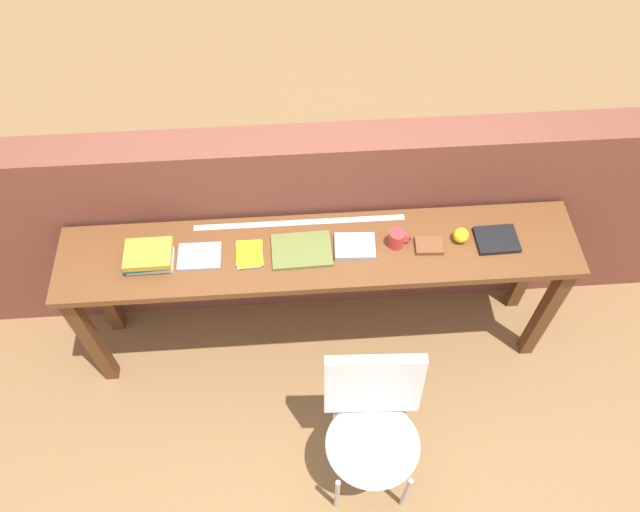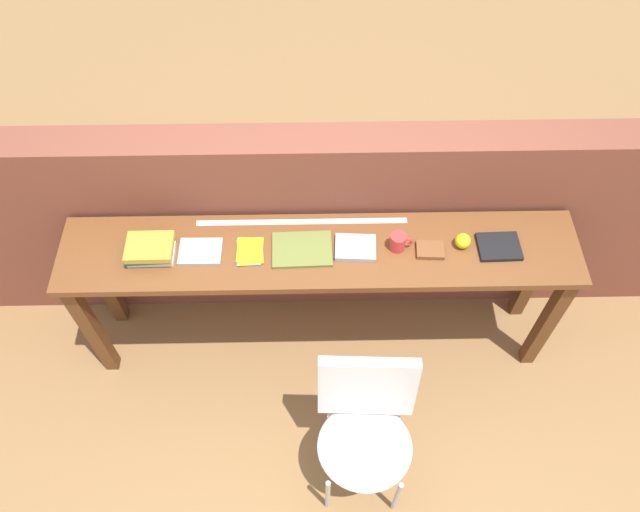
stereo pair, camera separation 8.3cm
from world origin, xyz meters
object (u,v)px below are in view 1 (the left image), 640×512
Objects in this scene: magazine_cycling at (200,256)px; book_open_centre at (302,250)px; chair_white_moulded at (373,424)px; pamphlet_pile_colourful at (249,254)px; book_stack_leftmost at (148,257)px; sports_ball_small at (461,235)px; mug at (397,239)px; book_repair_rightmost at (497,240)px; leather_journal_brown at (429,246)px.

book_open_centre is at bearing 1.26° from magazine_cycling.
chair_white_moulded is at bearing -43.18° from magazine_cycling.
book_open_centre is at bearing 110.80° from chair_white_moulded.
magazine_cycling is 1.19× the size of pamphlet_pile_colourful.
book_stack_leftmost reaches higher than book_open_centre.
magazine_cycling reaches higher than pamphlet_pile_colourful.
book_open_centre is (0.48, 0.00, -0.00)m from magazine_cycling.
magazine_cycling is 1.25m from sports_ball_small.
pamphlet_pile_colourful is at bearing -178.89° from sports_ball_small.
mug is 0.48m from book_repair_rightmost.
chair_white_moulded is at bearing -133.27° from book_repair_rightmost.
pamphlet_pile_colourful is (0.23, 0.00, -0.00)m from magazine_cycling.
book_stack_leftmost is 0.23m from magazine_cycling.
sports_ball_small is 0.18m from book_repair_rightmost.
chair_white_moulded is 1.05m from book_repair_rightmost.
chair_white_moulded is 1.12m from magazine_cycling.
mug is (1.17, 0.03, 0.00)m from book_stack_leftmost.
book_repair_rightmost is at bearing -1.56° from book_open_centre.
book_stack_leftmost is at bearing -178.80° from sports_ball_small.
sports_ball_small is at bearing 1.11° from pamphlet_pile_colourful.
pamphlet_pile_colourful is 0.85× the size of book_repair_rightmost.
sports_ball_small reaches higher than book_open_centre.
leather_journal_brown is 0.16m from sports_ball_small.
mug is 1.46× the size of sports_ball_small.
magazine_cycling is 1.42m from book_repair_rightmost.
mug is 0.16m from leather_journal_brown.
sports_ball_small is at bearing -0.26° from book_open_centre.
magazine_cycling is 0.94m from mug.
book_open_centre is (0.71, 0.02, -0.04)m from book_stack_leftmost.
pamphlet_pile_colourful is (-0.53, 0.73, 0.36)m from chair_white_moulded.
magazine_cycling is at bearing -179.10° from mug.
book_open_centre is at bearing -178.38° from leather_journal_brown.
leather_journal_brown is (0.33, 0.72, 0.37)m from chair_white_moulded.
book_open_centre reaches higher than chair_white_moulded.
pamphlet_pile_colourful is at bearing -178.87° from mug.
chair_white_moulded is 0.87m from book_open_centre.
mug is at bearing 1.58° from magazine_cycling.
mug reaches higher than book_open_centre.
magazine_cycling is 1.09m from leather_journal_brown.
sports_ball_small is 0.38× the size of book_repair_rightmost.
book_repair_rightmost is at bearing -5.78° from sports_ball_small.
magazine_cycling is at bearing -177.45° from leather_journal_brown.
book_repair_rightmost is (0.17, -0.02, -0.03)m from sports_ball_small.
pamphlet_pile_colourful is 0.25m from book_open_centre.
book_stack_leftmost is 3.06× the size of sports_ball_small.
pamphlet_pile_colourful is 0.86m from leather_journal_brown.
mug reaches higher than leather_journal_brown.
book_repair_rightmost is at bearing -1.41° from mug.
sports_ball_small is (0.48, 0.75, 0.39)m from chair_white_moulded.
book_stack_leftmost is 2.09× the size of mug.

